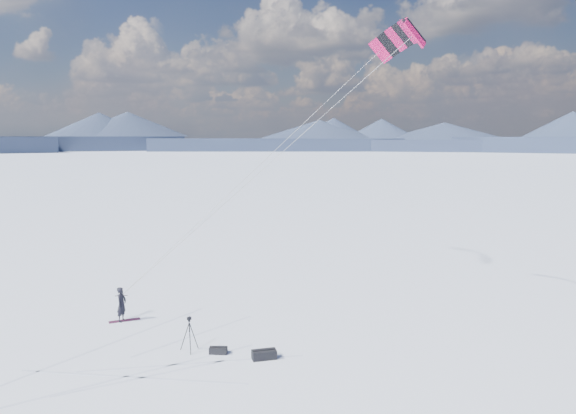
{
  "coord_description": "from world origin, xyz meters",
  "views": [
    {
      "loc": [
        2.84,
        -21.95,
        8.37
      ],
      "look_at": [
        5.25,
        3.82,
        5.13
      ],
      "focal_mm": 35.0,
      "sensor_mm": 36.0,
      "label": 1
    }
  ],
  "objects": [
    {
      "name": "horizon_hills",
      "position": [
        -0.0,
        -0.0,
        4.37
      ],
      "size": [
        704.84,
        706.81,
        10.04
      ],
      "color": "#182536",
      "rests_on": "ground"
    },
    {
      "name": "gear_bag_b",
      "position": [
        2.09,
        -0.88,
        0.14
      ],
      "size": [
        0.72,
        0.42,
        0.31
      ],
      "rotation": [
        0.0,
        0.0,
        -0.13
      ],
      "color": "black",
      "rests_on": "ground"
    },
    {
      "name": "power_kite",
      "position": [
        10.53,
        4.2,
        12.87
      ],
      "size": [
        14.08,
        5.18,
        12.55
      ],
      "color": "#C90F4F",
      "rests_on": "ground"
    },
    {
      "name": "snow_tracks",
      "position": [
        -0.65,
        -0.35,
        0.0
      ],
      "size": [
        14.76,
        10.25,
        0.01
      ],
      "color": "silver",
      "rests_on": "ground"
    },
    {
      "name": "gear_bag_a",
      "position": [
        3.84,
        -1.57,
        0.18
      ],
      "size": [
        0.98,
        0.58,
        0.41
      ],
      "rotation": [
        0.0,
        0.0,
        0.17
      ],
      "color": "black",
      "rests_on": "ground"
    },
    {
      "name": "tripod",
      "position": [
        0.96,
        -0.49,
        0.9
      ],
      "size": [
        0.73,
        0.69,
        1.39
      ],
      "rotation": [
        0.0,
        0.0,
        0.69
      ],
      "color": "black",
      "rests_on": "ground"
    },
    {
      "name": "ground",
      "position": [
        0.0,
        0.0,
        0.0
      ],
      "size": [
        1800.0,
        1800.0,
        0.0
      ],
      "primitive_type": "plane",
      "color": "white"
    },
    {
      "name": "snowboard",
      "position": [
        -2.31,
        3.46,
        0.02
      ],
      "size": [
        1.4,
        0.71,
        0.04
      ],
      "primitive_type": "cube",
      "rotation": [
        0.0,
        0.0,
        0.34
      ],
      "color": "#611138",
      "rests_on": "ground"
    },
    {
      "name": "snowkiter",
      "position": [
        -2.41,
        3.42,
        0.0
      ],
      "size": [
        0.55,
        0.67,
        1.59
      ],
      "primitive_type": "imported",
      "rotation": [
        0.0,
        0.0,
        1.23
      ],
      "color": "black",
      "rests_on": "ground"
    }
  ]
}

